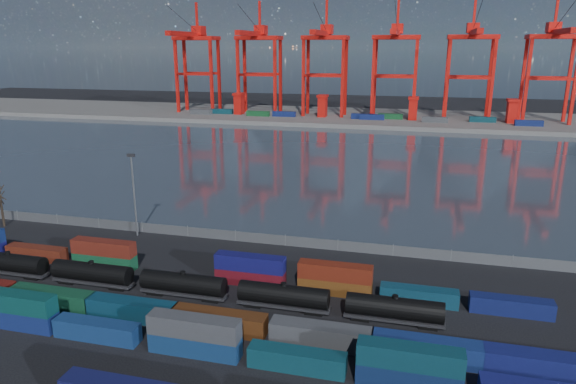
# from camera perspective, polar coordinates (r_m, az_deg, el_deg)

# --- Properties ---
(ground) EXTENTS (700.00, 700.00, 0.00)m
(ground) POSITION_cam_1_polar(r_m,az_deg,el_deg) (73.47, -5.94, -13.79)
(ground) COLOR black
(ground) RESTS_ON ground
(harbor_water) EXTENTS (700.00, 700.00, 0.00)m
(harbor_water) POSITION_cam_1_polar(r_m,az_deg,el_deg) (170.22, 6.24, 3.41)
(harbor_water) COLOR #303A46
(harbor_water) RESTS_ON ground
(far_quay) EXTENTS (700.00, 70.00, 2.00)m
(far_quay) POSITION_cam_1_polar(r_m,az_deg,el_deg) (273.00, 9.44, 8.15)
(far_quay) COLOR #514F4C
(far_quay) RESTS_ON ground
(container_row_south) EXTENTS (140.09, 2.34, 4.98)m
(container_row_south) POSITION_cam_1_polar(r_m,az_deg,el_deg) (68.70, -15.86, -14.67)
(container_row_south) COLOR #44484A
(container_row_south) RESTS_ON ground
(container_row_mid) EXTENTS (141.98, 2.63, 2.80)m
(container_row_mid) POSITION_cam_1_polar(r_m,az_deg,el_deg) (73.73, -14.44, -12.89)
(container_row_mid) COLOR #3B3C3F
(container_row_mid) RESTS_ON ground
(container_row_north) EXTENTS (114.29, 2.28, 4.85)m
(container_row_north) POSITION_cam_1_polar(r_m,az_deg,el_deg) (87.20, -13.16, -7.71)
(container_row_north) COLOR #0F1C4E
(container_row_north) RESTS_ON ground
(tanker_string) EXTENTS (106.50, 2.90, 4.15)m
(tanker_string) POSITION_cam_1_polar(r_m,az_deg,el_deg) (86.86, -20.92, -8.43)
(tanker_string) COLOR black
(tanker_string) RESTS_ON ground
(waterfront_fence) EXTENTS (160.12, 0.12, 2.20)m
(waterfront_fence) POSITION_cam_1_polar(r_m,az_deg,el_deg) (97.25, -0.29, -5.42)
(waterfront_fence) COLOR #595B5E
(waterfront_fence) RESTS_ON ground
(bare_tree) EXTENTS (2.25, 2.34, 8.84)m
(bare_tree) POSITION_cam_1_polar(r_m,az_deg,el_deg) (122.01, -29.25, -1.36)
(bare_tree) COLOR black
(bare_tree) RESTS_ON ground
(yard_light_mast) EXTENTS (1.60, 0.40, 16.60)m
(yard_light_mast) POSITION_cam_1_polar(r_m,az_deg,el_deg) (104.24, -16.76, 0.15)
(yard_light_mast) COLOR slate
(yard_light_mast) RESTS_ON ground
(gantry_cranes) EXTENTS (197.75, 43.68, 59.15)m
(gantry_cranes) POSITION_cam_1_polar(r_m,az_deg,el_deg) (264.94, 7.98, 15.63)
(gantry_cranes) COLOR red
(gantry_cranes) RESTS_ON ground
(quay_containers) EXTENTS (172.58, 10.99, 2.60)m
(quay_containers) POSITION_cam_1_polar(r_m,az_deg,el_deg) (259.55, 6.73, 8.38)
(quay_containers) COLOR navy
(quay_containers) RESTS_ON far_quay
(straddle_carriers) EXTENTS (140.00, 7.00, 11.10)m
(straddle_carriers) POSITION_cam_1_polar(r_m,az_deg,el_deg) (262.53, 8.76, 9.38)
(straddle_carriers) COLOR red
(straddle_carriers) RESTS_ON far_quay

